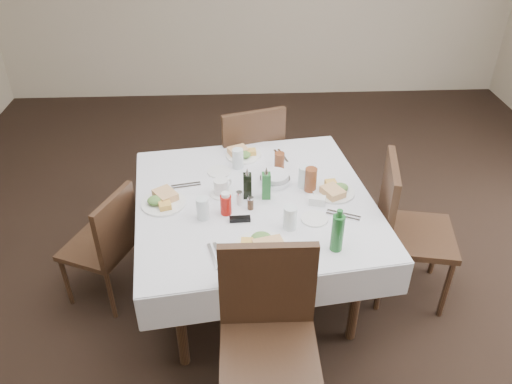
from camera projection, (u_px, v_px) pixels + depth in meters
ground_plane at (281, 298)px, 3.39m from camera, size 7.00×7.00×0.00m
room_shell at (291, 49)px, 2.43m from camera, size 6.04×7.04×2.80m
dining_table at (254, 209)px, 3.07m from camera, size 1.60×1.60×0.76m
chair_north at (249, 157)px, 3.83m from camera, size 0.59×0.59×1.00m
chair_south at (268, 329)px, 2.44m from camera, size 0.48×0.48×1.01m
chair_east at (403, 223)px, 3.15m from camera, size 0.55×0.55×0.99m
chair_west at (107, 241)px, 3.15m from camera, size 0.52×0.52×0.83m
meal_north at (243, 153)px, 3.45m from camera, size 0.25×0.25×0.05m
meal_south at (262, 246)px, 2.63m from camera, size 0.30×0.30×0.07m
meal_east at (334, 190)px, 3.07m from camera, size 0.26×0.26×0.06m
meal_west at (163, 200)px, 2.98m from camera, size 0.27×0.27×0.06m
side_plate_a at (219, 172)px, 3.28m from camera, size 0.16×0.16×0.01m
side_plate_b at (314, 219)px, 2.86m from camera, size 0.16×0.16×0.01m
water_n at (238, 159)px, 3.30m from camera, size 0.07×0.07×0.14m
water_s at (290, 218)px, 2.76m from camera, size 0.08×0.08×0.14m
water_e at (304, 177)px, 3.11m from camera, size 0.08×0.08×0.14m
water_w at (203, 208)px, 2.84m from camera, size 0.07×0.07×0.13m
iced_tea_a at (279, 162)px, 3.26m from camera, size 0.07×0.07×0.14m
iced_tea_b at (311, 180)px, 3.07m from camera, size 0.07×0.07×0.16m
bread_basket at (275, 179)px, 3.17m from camera, size 0.19×0.19×0.06m
oil_cruet_dark at (247, 185)px, 3.00m from camera, size 0.05×0.05×0.21m
oil_cruet_green at (266, 185)px, 2.99m from camera, size 0.05×0.05×0.22m
ketchup_bottle at (226, 204)px, 2.87m from camera, size 0.07×0.07×0.14m
salt_shaker at (239, 198)px, 2.97m from camera, size 0.04×0.04×0.09m
pepper_shaker at (250, 203)px, 2.93m from camera, size 0.04×0.04×0.08m
coffee_mug at (221, 188)px, 3.05m from camera, size 0.14×0.14×0.10m
sunglasses at (240, 219)px, 2.84m from camera, size 0.12×0.04×0.03m
green_bottle at (337, 232)px, 2.59m from camera, size 0.07×0.07×0.25m
sugar_caddy at (317, 200)px, 2.98m from camera, size 0.11×0.08×0.05m
cutlery_n at (281, 156)px, 3.46m from camera, size 0.09×0.19×0.01m
cutlery_s at (216, 256)px, 2.60m from camera, size 0.10×0.21×0.01m
cutlery_e at (343, 215)px, 2.89m from camera, size 0.20×0.12×0.01m
cutlery_w at (186, 186)px, 3.15m from camera, size 0.19×0.08×0.01m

